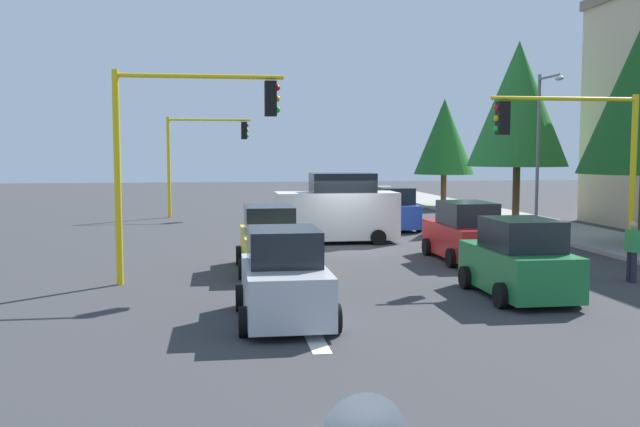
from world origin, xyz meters
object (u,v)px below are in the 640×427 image
object	(u,v)px
car_blue	(394,211)
car_red	(465,234)
car_yellow	(269,241)
car_green	(518,261)
traffic_signal_near_right	(184,134)
traffic_signal_near_left	(576,146)
pedestrian_crossing	(632,250)
traffic_signal_far_right	(202,146)
tree_roadside_far	(444,137)
car_silver	(284,280)
tree_roadside_mid	(518,104)
delivery_van_white	(337,211)
street_lamp_curbside	(542,135)

from	to	relation	value
car_blue	car_red	bearing A→B (deg)	0.02
car_yellow	car_blue	distance (m)	12.41
car_red	car_green	xyz separation A→B (m)	(5.86, -0.73, -0.00)
traffic_signal_near_right	traffic_signal_near_left	bearing A→B (deg)	90.00
pedestrian_crossing	traffic_signal_near_right	bearing A→B (deg)	-97.73
traffic_signal_far_right	traffic_signal_near_right	bearing A→B (deg)	-0.12
traffic_signal_near_left	car_green	xyz separation A→B (m)	(3.14, -3.10, -2.88)
car_blue	tree_roadside_far	bearing A→B (deg)	152.16
car_red	pedestrian_crossing	bearing A→B (deg)	36.54
car_red	car_silver	bearing A→B (deg)	-41.81
traffic_signal_near_right	tree_roadside_mid	size ratio (longest dim) A/B	0.64
car_silver	car_green	bearing A→B (deg)	105.36
tree_roadside_far	car_green	bearing A→B (deg)	-14.38
car_blue	traffic_signal_far_right	bearing A→B (deg)	-131.11
traffic_signal_near_left	pedestrian_crossing	distance (m)	3.43
tree_roadside_far	car_red	size ratio (longest dim) A/B	1.67
traffic_signal_near_right	delivery_van_white	distance (m)	10.15
tree_roadside_far	car_blue	distance (m)	13.85
street_lamp_curbside	car_red	xyz separation A→B (m)	(6.89, -5.93, -3.45)
car_red	street_lamp_curbside	bearing A→B (deg)	139.27
car_silver	pedestrian_crossing	distance (m)	10.44
tree_roadside_far	car_silver	bearing A→B (deg)	-24.22
traffic_signal_far_right	car_red	xyz separation A→B (m)	(17.28, 8.94, -3.02)
street_lamp_curbside	car_blue	distance (m)	7.34
delivery_van_white	car_blue	distance (m)	5.42
traffic_signal_near_right	delivery_van_white	bearing A→B (deg)	145.09
tree_roadside_far	street_lamp_curbside	bearing A→B (deg)	-1.19
car_yellow	traffic_signal_far_right	bearing A→B (deg)	-172.62
tree_roadside_far	car_green	world-z (taller)	tree_roadside_far
street_lamp_curbside	car_blue	bearing A→B (deg)	-113.56
traffic_signal_near_right	car_blue	size ratio (longest dim) A/B	1.60
traffic_signal_near_left	car_blue	world-z (taller)	traffic_signal_near_left
tree_roadside_mid	car_yellow	distance (m)	18.84
traffic_signal_far_right	car_yellow	bearing A→B (deg)	7.38
traffic_signal_near_right	tree_roadside_mid	xyz separation A→B (m)	(-14.00, 15.72, 1.89)
car_green	car_red	bearing A→B (deg)	172.94
traffic_signal_far_right	car_blue	size ratio (longest dim) A/B	1.52
traffic_signal_far_right	car_green	xyz separation A→B (m)	(23.14, 8.22, -3.02)
car_silver	traffic_signal_near_left	bearing A→B (deg)	117.79
pedestrian_crossing	tree_roadside_mid	bearing A→B (deg)	167.47
traffic_signal_near_right	tree_roadside_mid	world-z (taller)	tree_roadside_mid
traffic_signal_far_right	delivery_van_white	distance (m)	13.48
traffic_signal_near_right	car_blue	distance (m)	15.48
tree_roadside_mid	car_green	world-z (taller)	tree_roadside_mid
traffic_signal_far_right	car_blue	xyz separation A→B (m)	(7.80, 8.94, -3.02)
car_green	tree_roadside_mid	bearing A→B (deg)	156.49
car_yellow	pedestrian_crossing	bearing A→B (deg)	71.27
tree_roadside_far	car_green	distance (m)	28.26
car_yellow	car_red	bearing A→B (deg)	99.13
delivery_van_white	pedestrian_crossing	size ratio (longest dim) A/B	2.82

